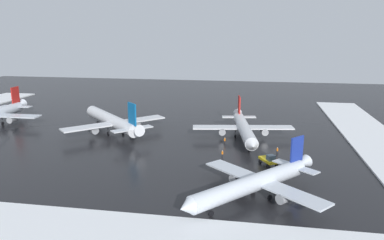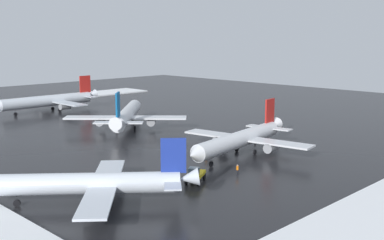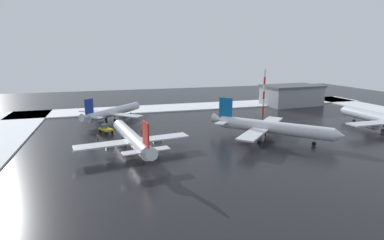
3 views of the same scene
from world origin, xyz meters
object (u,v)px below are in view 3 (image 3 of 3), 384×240
(airplane_parked_portside, at_px, (132,138))
(airplane_distant_tail, at_px, (113,112))
(airplane_parked_starboard, at_px, (270,127))
(antenna_mast, at_px, (264,92))
(ground_crew_mid_apron, at_px, (98,137))
(pushback_tug, at_px, (105,129))
(airplane_foreground_jet, at_px, (384,119))
(ground_crew_by_nose_gear, at_px, (142,130))
(ground_crew_near_tug, at_px, (148,140))
(cargo_hangar, at_px, (291,95))

(airplane_parked_portside, distance_m, airplane_distant_tail, 35.19)
(airplane_parked_starboard, bearing_deg, antenna_mast, 109.12)
(ground_crew_mid_apron, distance_m, antenna_mast, 63.62)
(pushback_tug, bearing_deg, ground_crew_mid_apron, 135.41)
(airplane_foreground_jet, distance_m, pushback_tug, 81.67)
(ground_crew_by_nose_gear, bearing_deg, antenna_mast, 55.68)
(pushback_tug, bearing_deg, ground_crew_near_tug, -172.17)
(ground_crew_mid_apron, distance_m, cargo_hangar, 88.07)
(airplane_parked_starboard, bearing_deg, cargo_hangar, 96.29)
(ground_crew_by_nose_gear, bearing_deg, pushback_tug, -161.20)
(pushback_tug, bearing_deg, airplane_parked_portside, 168.51)
(airplane_parked_portside, bearing_deg, ground_crew_mid_apron, 27.61)
(ground_crew_mid_apron, bearing_deg, airplane_parked_starboard, 143.62)
(ground_crew_mid_apron, height_order, cargo_hangar, cargo_hangar)
(antenna_mast, xyz_separation_m, cargo_hangar, (-21.37, -13.54, -3.87))
(airplane_foreground_jet, bearing_deg, ground_crew_mid_apron, 81.18)
(antenna_mast, bearing_deg, ground_crew_by_nose_gear, 18.70)
(airplane_parked_starboard, distance_m, airplane_foreground_jet, 37.51)
(airplane_distant_tail, height_order, pushback_tug, airplane_distant_tail)
(airplane_distant_tail, height_order, cargo_hangar, airplane_distant_tail)
(antenna_mast, bearing_deg, airplane_foreground_jet, 123.46)
(airplane_distant_tail, height_order, ground_crew_by_nose_gear, airplane_distant_tail)
(cargo_hangar, bearing_deg, ground_crew_near_tug, 25.84)
(airplane_distant_tail, height_order, ground_crew_near_tug, airplane_distant_tail)
(antenna_mast, bearing_deg, cargo_hangar, -147.64)
(airplane_parked_portside, distance_m, antenna_mast, 60.68)
(airplane_distant_tail, distance_m, pushback_tug, 17.11)
(airplane_foreground_jet, distance_m, antenna_mast, 39.35)
(airplane_parked_portside, bearing_deg, airplane_parked_starboard, -100.71)
(ground_crew_mid_apron, bearing_deg, airplane_parked_portside, 105.25)
(ground_crew_mid_apron, distance_m, ground_crew_by_nose_gear, 12.81)
(airplane_parked_portside, bearing_deg, airplane_foreground_jet, -100.30)
(airplane_foreground_jet, xyz_separation_m, ground_crew_mid_apron, (81.31, -12.07, -2.32))
(airplane_parked_starboard, height_order, ground_crew_by_nose_gear, airplane_parked_starboard)
(airplane_distant_tail, bearing_deg, ground_crew_near_tug, -124.42)
(airplane_distant_tail, bearing_deg, ground_crew_by_nose_gear, -118.69)
(airplane_parked_portside, xyz_separation_m, airplane_parked_starboard, (-35.84, 0.95, 0.30))
(airplane_parked_starboard, xyz_separation_m, airplane_foreground_jet, (-37.50, 0.47, -0.11))
(airplane_parked_starboard, relative_size, ground_crew_near_tug, 15.99)
(ground_crew_mid_apron, height_order, ground_crew_by_nose_gear, same)
(pushback_tug, distance_m, ground_crew_near_tug, 17.11)
(airplane_distant_tail, bearing_deg, ground_crew_mid_apron, -149.65)
(airplane_distant_tail, bearing_deg, airplane_foreground_jet, -73.80)
(pushback_tug, xyz_separation_m, ground_crew_mid_apron, (2.07, 7.61, -0.31))
(airplane_foreground_jet, distance_m, ground_crew_near_tug, 69.20)
(ground_crew_mid_apron, bearing_deg, ground_crew_by_nose_gear, 178.22)
(ground_crew_mid_apron, bearing_deg, ground_crew_near_tug, 132.63)
(airplane_parked_portside, relative_size, airplane_foreground_jet, 0.94)
(airplane_parked_starboard, distance_m, ground_crew_by_nose_gear, 35.61)
(airplane_parked_starboard, distance_m, ground_crew_mid_apron, 45.38)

